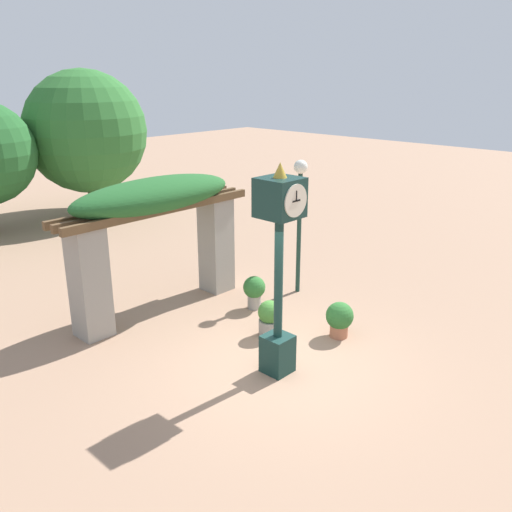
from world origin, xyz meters
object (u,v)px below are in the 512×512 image
lamp_post (300,201)px  potted_plant_far_left (340,318)px  pedestal_clock (279,257)px  potted_plant_near_left (254,290)px  potted_plant_near_right (270,318)px

lamp_post → potted_plant_far_left: bearing=-121.1°
pedestal_clock → lamp_post: 3.61m
pedestal_clock → potted_plant_far_left: bearing=-0.6°
potted_plant_near_left → potted_plant_far_left: size_ratio=1.03×
potted_plant_near_right → lamp_post: (2.10, 1.01, 1.78)m
lamp_post → pedestal_clock: bearing=-146.3°
potted_plant_far_left → potted_plant_near_right: bearing=131.1°
potted_plant_near_right → lamp_post: 2.94m
potted_plant_far_left → lamp_post: size_ratio=0.23×
potted_plant_near_left → lamp_post: lamp_post is taller
potted_plant_near_left → pedestal_clock: bearing=-127.9°
pedestal_clock → potted_plant_near_left: bearing=52.1°
pedestal_clock → potted_plant_near_left: 3.10m
pedestal_clock → potted_plant_near_right: pedestal_clock is taller
potted_plant_near_left → potted_plant_far_left: bearing=-85.5°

